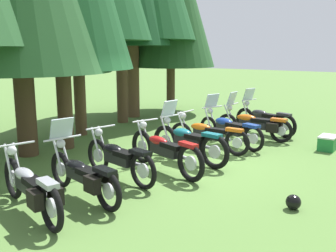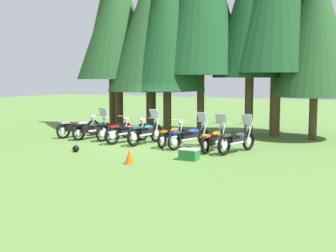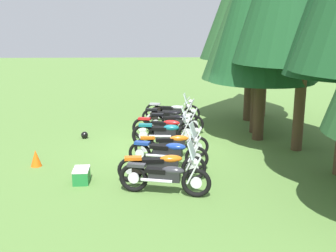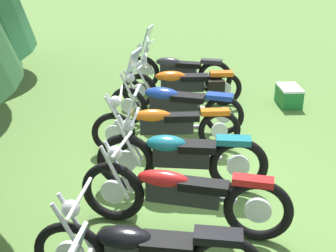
{
  "view_description": "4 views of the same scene",
  "coord_description": "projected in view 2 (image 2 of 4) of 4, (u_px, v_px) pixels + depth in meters",
  "views": [
    {
      "loc": [
        -7.27,
        -4.87,
        2.58
      ],
      "look_at": [
        -0.06,
        0.52,
        0.79
      ],
      "focal_mm": 41.24,
      "sensor_mm": 36.0,
      "label": 1
    },
    {
      "loc": [
        9.45,
        -15.33,
        2.73
      ],
      "look_at": [
        0.87,
        0.14,
        0.78
      ],
      "focal_mm": 47.42,
      "sensor_mm": 36.0,
      "label": 2
    },
    {
      "loc": [
        13.22,
        -0.53,
        3.97
      ],
      "look_at": [
        0.09,
        0.01,
        0.76
      ],
      "focal_mm": 44.13,
      "sensor_mm": 36.0,
      "label": 3
    },
    {
      "loc": [
        -5.37,
        0.24,
        3.23
      ],
      "look_at": [
        -0.01,
        0.09,
        0.9
      ],
      "focal_mm": 49.16,
      "sensor_mm": 36.0,
      "label": 4
    }
  ],
  "objects": [
    {
      "name": "motorcycle_3",
      "position": [
        128.0,
        132.0,
        18.55
      ],
      "size": [
        0.87,
        2.39,
        1.04
      ],
      "rotation": [
        0.0,
        0.0,
        1.31
      ],
      "color": "black",
      "rests_on": "ground_plane"
    },
    {
      "name": "motorcycle_5",
      "position": [
        172.0,
        135.0,
        17.71
      ],
      "size": [
        0.73,
        2.3,
        0.99
      ],
      "rotation": [
        0.0,
        0.0,
        1.6
      ],
      "color": "black",
      "rests_on": "ground_plane"
    },
    {
      "name": "ground_plane",
      "position": [
        148.0,
        144.0,
        18.18
      ],
      "size": [
        80.0,
        80.0,
        0.0
      ],
      "primitive_type": "plane",
      "color": "#547A38"
    },
    {
      "name": "pine_tree_2",
      "position": [
        151.0,
        28.0,
        21.55
      ],
      "size": [
        4.22,
        4.22,
        8.18
      ],
      "color": "#42301E",
      "rests_on": "ground_plane"
    },
    {
      "name": "traffic_cone",
      "position": [
        130.0,
        157.0,
        13.95
      ],
      "size": [
        0.32,
        0.32,
        0.48
      ],
      "primitive_type": "cone",
      "color": "#EA590F",
      "rests_on": "ground_plane"
    },
    {
      "name": "pine_tree_3",
      "position": [
        167.0,
        21.0,
        20.86
      ],
      "size": [
        3.62,
        3.62,
        8.68
      ],
      "color": "#42301E",
      "rests_on": "ground_plane"
    },
    {
      "name": "pine_tree_1",
      "position": [
        118.0,
        20.0,
        22.64
      ],
      "size": [
        4.24,
        4.24,
        8.65
      ],
      "color": "#4C3823",
      "rests_on": "ground_plane"
    },
    {
      "name": "motorcycle_0",
      "position": [
        78.0,
        127.0,
        20.3
      ],
      "size": [
        0.93,
        2.34,
        1.02
      ],
      "rotation": [
        0.0,
        0.0,
        1.33
      ],
      "color": "black",
      "rests_on": "ground_plane"
    },
    {
      "name": "motorcycle_6",
      "position": [
        190.0,
        136.0,
        17.15
      ],
      "size": [
        0.95,
        2.3,
        1.35
      ],
      "rotation": [
        0.0,
        0.0,
        1.28
      ],
      "color": "black",
      "rests_on": "ground_plane"
    },
    {
      "name": "pine_tree_5",
      "position": [
        251.0,
        11.0,
        20.27
      ],
      "size": [
        3.46,
        3.46,
        8.81
      ],
      "color": "#4C3823",
      "rests_on": "ground_plane"
    },
    {
      "name": "dropped_helmet",
      "position": [
        76.0,
        149.0,
        16.21
      ],
      "size": [
        0.25,
        0.25,
        0.25
      ],
      "primitive_type": "sphere",
      "color": "black",
      "rests_on": "ground_plane"
    },
    {
      "name": "pine_tree_0",
      "position": [
        112.0,
        12.0,
        23.7
      ],
      "size": [
        3.1,
        3.1,
        9.57
      ],
      "color": "#4C3823",
      "rests_on": "ground_plane"
    },
    {
      "name": "motorcycle_8",
      "position": [
        237.0,
        140.0,
        16.06
      ],
      "size": [
        0.82,
        2.22,
        1.37
      ],
      "rotation": [
        0.0,
        0.0,
        1.32
      ],
      "color": "black",
      "rests_on": "ground_plane"
    },
    {
      "name": "motorcycle_2",
      "position": [
        115.0,
        129.0,
        19.37
      ],
      "size": [
        0.7,
        2.18,
        1.01
      ],
      "rotation": [
        0.0,
        0.0,
        1.41
      ],
      "color": "black",
      "rests_on": "ground_plane"
    },
    {
      "name": "pine_tree_7",
      "position": [
        316.0,
        27.0,
        18.97
      ],
      "size": [
        3.57,
        3.57,
        7.86
      ],
      "color": "#4C3823",
      "rests_on": "ground_plane"
    },
    {
      "name": "picnic_cooler",
      "position": [
        189.0,
        154.0,
        14.64
      ],
      "size": [
        0.63,
        0.42,
        0.38
      ],
      "color": "#1E7233",
      "rests_on": "ground_plane"
    },
    {
      "name": "motorcycle_7",
      "position": [
        214.0,
        139.0,
        16.41
      ],
      "size": [
        0.77,
        2.33,
        1.34
      ],
      "rotation": [
        0.0,
        0.0,
        1.6
      ],
      "color": "black",
      "rests_on": "ground_plane"
    },
    {
      "name": "motorcycle_4",
      "position": [
        146.0,
        132.0,
        18.11
      ],
      "size": [
        0.63,
        2.25,
        1.4
      ],
      "rotation": [
        0.0,
        0.0,
        1.45
      ],
      "color": "black",
      "rests_on": "ground_plane"
    },
    {
      "name": "motorcycle_1",
      "position": [
        92.0,
        129.0,
        19.71
      ],
      "size": [
        0.85,
        2.23,
        1.35
      ],
      "rotation": [
        0.0,
        0.0,
        1.4
      ],
      "color": "black",
      "rests_on": "ground_plane"
    }
  ]
}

